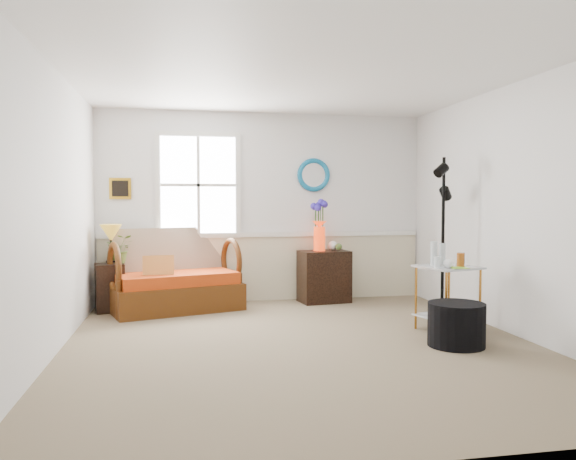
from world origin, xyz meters
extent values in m
cube|color=#7C6C58|center=(0.00, 0.00, 0.00)|extent=(4.50, 5.00, 0.01)
cube|color=white|center=(0.00, 0.00, 2.60)|extent=(4.50, 5.00, 0.01)
cube|color=silver|center=(0.00, 2.50, 1.30)|extent=(4.50, 0.01, 2.60)
cube|color=silver|center=(0.00, -2.50, 1.30)|extent=(4.50, 0.01, 2.60)
cube|color=silver|center=(-2.25, 0.00, 1.30)|extent=(0.01, 5.00, 2.60)
cube|color=silver|center=(2.25, 0.00, 1.30)|extent=(0.01, 5.00, 2.60)
cube|color=beige|center=(0.00, 2.48, 0.45)|extent=(4.46, 0.02, 0.90)
cube|color=silver|center=(0.00, 2.47, 0.92)|extent=(4.46, 0.04, 0.06)
cube|color=#B4821B|center=(-1.92, 2.48, 1.55)|extent=(0.28, 0.03, 0.28)
torus|color=#178EC6|center=(0.70, 2.48, 1.75)|extent=(0.47, 0.07, 0.47)
imported|color=#4E7331|center=(-1.89, 2.11, 0.74)|extent=(0.36, 0.40, 0.28)
cylinder|color=black|center=(1.45, -0.31, 0.21)|extent=(0.67, 0.67, 0.42)
camera|label=1|loc=(-1.11, -5.22, 1.39)|focal=35.00mm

